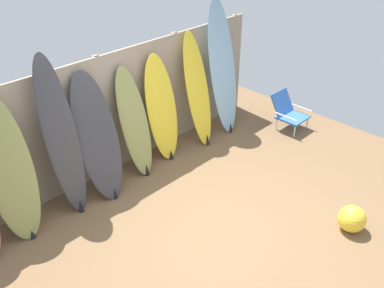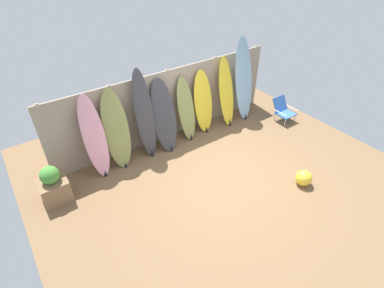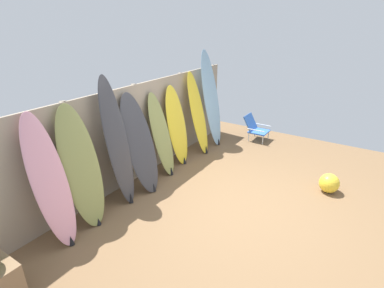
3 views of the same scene
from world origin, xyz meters
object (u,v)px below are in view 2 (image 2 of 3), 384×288
object	(u,v)px
surfboard_charcoal_2	(145,116)
beach_chair	(283,109)
surfboard_pink_0	(94,138)
surfboard_yellow_6	(226,93)
surfboard_yellow_5	(203,102)
planter_box	(54,186)
surfboard_skyblue_7	(244,80)
beach_ball	(304,178)
surfboard_olive_4	(186,110)
surfboard_olive_1	(116,130)
surfboard_charcoal_3	(164,116)

from	to	relation	value
surfboard_charcoal_2	beach_chair	world-z (taller)	surfboard_charcoal_2
surfboard_pink_0	surfboard_yellow_6	size ratio (longest dim) A/B	1.00
surfboard_yellow_5	planter_box	size ratio (longest dim) A/B	2.00
planter_box	surfboard_yellow_5	bearing A→B (deg)	5.35
surfboard_yellow_6	surfboard_skyblue_7	world-z (taller)	surfboard_skyblue_7
surfboard_skyblue_7	beach_ball	world-z (taller)	surfboard_skyblue_7
surfboard_yellow_6	beach_chair	world-z (taller)	surfboard_yellow_6
surfboard_olive_4	surfboard_skyblue_7	size ratio (longest dim) A/B	0.72
surfboard_pink_0	planter_box	distance (m)	1.24
surfboard_pink_0	surfboard_olive_4	world-z (taller)	surfboard_pink_0
surfboard_skyblue_7	planter_box	xyz separation A→B (m)	(-5.30, -0.31, -0.76)
surfboard_charcoal_2	beach_ball	size ratio (longest dim) A/B	6.11
surfboard_olive_1	surfboard_charcoal_2	distance (m)	0.72
planter_box	beach_ball	size ratio (longest dim) A/B	2.39
surfboard_pink_0	beach_ball	distance (m)	4.52
surfboard_pink_0	surfboard_olive_4	xyz separation A→B (m)	(2.36, 0.03, -0.11)
beach_chair	surfboard_yellow_5	bearing A→B (deg)	161.48
surfboard_charcoal_2	surfboard_charcoal_3	size ratio (longest dim) A/B	1.22
surfboard_pink_0	beach_ball	size ratio (longest dim) A/B	5.30
surfboard_olive_4	beach_chair	world-z (taller)	surfboard_olive_4
surfboard_charcoal_3	surfboard_pink_0	bearing A→B (deg)	178.90
surfboard_skyblue_7	beach_ball	size ratio (longest dim) A/B	6.48
surfboard_olive_1	surfboard_yellow_6	distance (m)	3.13
beach_chair	beach_ball	size ratio (longest dim) A/B	1.81
surfboard_yellow_6	beach_ball	distance (m)	3.01
surfboard_olive_1	surfboard_charcoal_3	distance (m)	1.19
surfboard_pink_0	surfboard_skyblue_7	xyz separation A→B (m)	(4.23, -0.01, 0.21)
surfboard_olive_1	surfboard_yellow_5	bearing A→B (deg)	1.01
planter_box	beach_ball	bearing A→B (deg)	-30.39
surfboard_charcoal_2	surfboard_olive_4	world-z (taller)	surfboard_charcoal_2
surfboard_olive_1	surfboard_skyblue_7	xyz separation A→B (m)	(3.74, -0.02, 0.21)
surfboard_yellow_6	beach_ball	size ratio (longest dim) A/B	5.29
surfboard_olive_1	beach_chair	distance (m)	4.69
surfboard_charcoal_3	planter_box	distance (m)	2.81
surfboard_charcoal_2	surfboard_yellow_6	size ratio (longest dim) A/B	1.16
surfboard_olive_1	surfboard_skyblue_7	distance (m)	3.74
surfboard_olive_4	beach_ball	world-z (taller)	surfboard_olive_4
surfboard_pink_0	surfboard_charcoal_2	size ratio (longest dim) A/B	0.87
surfboard_charcoal_3	planter_box	size ratio (longest dim) A/B	2.10
surfboard_yellow_5	beach_ball	bearing A→B (deg)	-81.13
surfboard_olive_4	surfboard_yellow_5	world-z (taller)	surfboard_yellow_5
beach_chair	planter_box	bearing A→B (deg)	179.09
surfboard_olive_4	planter_box	size ratio (longest dim) A/B	1.95
surfboard_pink_0	planter_box	size ratio (longest dim) A/B	2.22
surfboard_olive_1	beach_ball	size ratio (longest dim) A/B	5.25
surfboard_skyblue_7	planter_box	distance (m)	5.36
surfboard_charcoal_2	surfboard_charcoal_3	distance (m)	0.52
beach_chair	surfboard_skyblue_7	bearing A→B (deg)	139.11
surfboard_olive_4	surfboard_yellow_5	size ratio (longest dim) A/B	0.98
surfboard_olive_4	surfboard_charcoal_3	bearing A→B (deg)	-174.77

